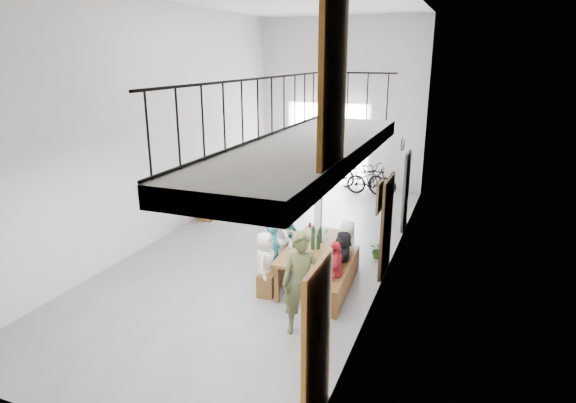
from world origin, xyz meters
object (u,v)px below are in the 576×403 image
at_px(serving_counter, 287,172).
at_px(host_standing, 301,284).
at_px(tasting_table, 312,250).
at_px(oak_barrel, 269,170).
at_px(bicycle_near, 362,176).
at_px(bench_inner, 280,267).
at_px(side_bench, 215,204).

bearing_deg(serving_counter, host_standing, -58.29).
bearing_deg(tasting_table, serving_counter, 112.71).
height_order(oak_barrel, host_standing, host_standing).
bearing_deg(oak_barrel, bicycle_near, 3.59).
height_order(bench_inner, oak_barrel, oak_barrel).
relative_size(tasting_table, serving_counter, 1.37).
bearing_deg(oak_barrel, tasting_table, -60.62).
xyz_separation_m(tasting_table, oak_barrel, (-3.81, 6.77, -0.23)).
distance_m(tasting_table, oak_barrel, 7.78).
bearing_deg(host_standing, bicycle_near, 79.56).
relative_size(oak_barrel, host_standing, 0.56).
relative_size(side_bench, serving_counter, 1.09).
height_order(oak_barrel, bicycle_near, bicycle_near).
relative_size(side_bench, oak_barrel, 1.84).
height_order(side_bench, oak_barrel, oak_barrel).
bearing_deg(tasting_table, bicycle_near, 92.93).
xyz_separation_m(tasting_table, host_standing, (0.39, -1.71, 0.15)).
distance_m(side_bench, host_standing, 6.66).
distance_m(bench_inner, bicycle_near, 6.97).
bearing_deg(bench_inner, tasting_table, -5.67).
bearing_deg(serving_counter, tasting_table, -56.12).
distance_m(serving_counter, bicycle_near, 2.63).
bearing_deg(side_bench, host_standing, -48.79).
relative_size(serving_counter, bicycle_near, 0.83).
bearing_deg(tasting_table, host_standing, -79.04).
height_order(bench_inner, side_bench, side_bench).
bearing_deg(bench_inner, serving_counter, 105.60).
xyz_separation_m(bench_inner, host_standing, (1.07, -1.73, 0.64)).
height_order(serving_counter, host_standing, host_standing).
relative_size(oak_barrel, serving_counter, 0.59).
relative_size(tasting_table, host_standing, 1.28).
relative_size(serving_counter, host_standing, 0.94).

